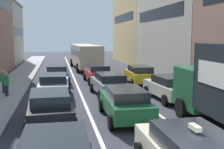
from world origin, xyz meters
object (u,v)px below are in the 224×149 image
(sedan_centre_lane_second, at_px, (125,103))
(coupe_centre_lane_fourth, at_px, (98,73))
(sedan_right_lane_behind_truck, at_px, (169,87))
(pedestrian_mid_sidewalk, at_px, (6,83))
(sedan_left_lane_third, at_px, (54,85))
(bus_mid_queue_primary, at_px, (85,55))
(sedan_left_lane_fourth, at_px, (56,73))
(hatchback_centre_lane_third, at_px, (110,84))
(wagon_left_lane_second, at_px, (50,107))
(wagon_right_lane_far, at_px, (140,74))
(pedestrian_far_sidewalk, at_px, (3,81))

(sedan_centre_lane_second, bearing_deg, coupe_centre_lane_fourth, -0.55)
(sedan_right_lane_behind_truck, bearing_deg, pedestrian_mid_sidewalk, 73.42)
(sedan_left_lane_third, bearing_deg, bus_mid_queue_primary, -11.24)
(sedan_left_lane_fourth, xyz_separation_m, pedestrian_mid_sidewalk, (-3.09, -5.43, 0.15))
(sedan_right_lane_behind_truck, bearing_deg, hatchback_centre_lane_third, 57.86)
(wagon_left_lane_second, height_order, wagon_right_lane_far, same)
(pedestrian_mid_sidewalk, bearing_deg, coupe_centre_lane_fourth, 8.06)
(sedan_left_lane_fourth, bearing_deg, pedestrian_far_sidewalk, 139.50)
(coupe_centre_lane_fourth, height_order, sedan_left_lane_fourth, same)
(wagon_left_lane_second, height_order, sedan_left_lane_third, same)
(sedan_left_lane_fourth, relative_size, pedestrian_far_sidewalk, 2.61)
(hatchback_centre_lane_third, bearing_deg, pedestrian_far_sidewalk, 72.99)
(wagon_right_lane_far, height_order, pedestrian_far_sidewalk, pedestrian_far_sidewalk)
(sedan_centre_lane_second, xyz_separation_m, pedestrian_far_sidewalk, (-6.63, 7.14, 0.15))
(coupe_centre_lane_fourth, distance_m, sedan_left_lane_fourth, 3.46)
(pedestrian_far_sidewalk, bearing_deg, coupe_centre_lane_fourth, 32.01)
(sedan_centre_lane_second, distance_m, hatchback_centre_lane_third, 5.43)
(coupe_centre_lane_fourth, bearing_deg, sedan_left_lane_third, 144.10)
(sedan_centre_lane_second, distance_m, pedestrian_mid_sidewalk, 8.64)
(pedestrian_mid_sidewalk, height_order, pedestrian_far_sidewalk, same)
(wagon_left_lane_second, distance_m, wagon_right_lane_far, 11.99)
(pedestrian_mid_sidewalk, bearing_deg, sedan_left_lane_fourth, 30.54)
(sedan_left_lane_fourth, bearing_deg, sedan_left_lane_third, 177.24)
(sedan_left_lane_third, relative_size, pedestrian_mid_sidewalk, 2.62)
(sedan_left_lane_fourth, bearing_deg, sedan_right_lane_behind_truck, -140.43)
(sedan_left_lane_third, xyz_separation_m, coupe_centre_lane_fourth, (3.59, 5.30, 0.00))
(sedan_left_lane_fourth, bearing_deg, sedan_centre_lane_second, -165.73)
(wagon_left_lane_second, bearing_deg, sedan_centre_lane_second, -91.08)
(hatchback_centre_lane_third, bearing_deg, bus_mid_queue_primary, -2.79)
(sedan_right_lane_behind_truck, bearing_deg, pedestrian_far_sidewalk, 67.86)
(coupe_centre_lane_fourth, bearing_deg, pedestrian_far_sidewalk, 117.60)
(hatchback_centre_lane_third, height_order, pedestrian_mid_sidewalk, pedestrian_mid_sidewalk)
(hatchback_centre_lane_third, distance_m, sedan_left_lane_third, 3.58)
(wagon_left_lane_second, relative_size, hatchback_centre_lane_third, 1.00)
(sedan_centre_lane_second, height_order, sedan_left_lane_fourth, same)
(wagon_right_lane_far, bearing_deg, wagon_left_lane_second, 146.68)
(bus_mid_queue_primary, xyz_separation_m, pedestrian_far_sidewalk, (-6.83, -13.94, -0.81))
(coupe_centre_lane_fourth, distance_m, pedestrian_mid_sidewalk, 8.27)
(wagon_left_lane_second, xyz_separation_m, sedan_right_lane_behind_truck, (7.09, 3.64, 0.00))
(hatchback_centre_lane_third, height_order, wagon_right_lane_far, same)
(sedan_left_lane_fourth, height_order, bus_mid_queue_primary, bus_mid_queue_primary)
(sedan_centre_lane_second, relative_size, coupe_centre_lane_fourth, 0.99)
(sedan_left_lane_third, bearing_deg, pedestrian_far_sidewalk, 68.73)
(wagon_left_lane_second, height_order, hatchback_centre_lane_third, same)
(hatchback_centre_lane_third, relative_size, sedan_left_lane_third, 1.01)
(coupe_centre_lane_fourth, height_order, pedestrian_far_sidewalk, pedestrian_far_sidewalk)
(sedan_left_lane_fourth, bearing_deg, wagon_right_lane_far, -106.12)
(sedan_right_lane_behind_truck, xyz_separation_m, pedestrian_mid_sidewalk, (-9.89, 2.45, 0.15))
(sedan_left_lane_third, relative_size, wagon_right_lane_far, 0.99)
(coupe_centre_lane_fourth, height_order, wagon_right_lane_far, same)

